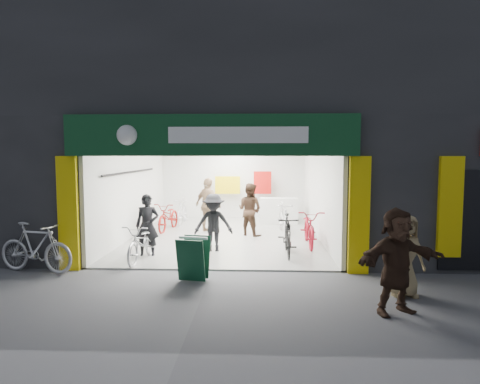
# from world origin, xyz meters

# --- Properties ---
(ground) EXTENTS (60.00, 60.00, 0.00)m
(ground) POSITION_xyz_m (0.00, 0.00, 0.00)
(ground) COLOR #56565B
(ground) RESTS_ON ground
(building) EXTENTS (17.00, 10.27, 8.00)m
(building) POSITION_xyz_m (0.91, 4.99, 4.31)
(building) COLOR #232326
(building) RESTS_ON ground
(bike_left_front) EXTENTS (0.78, 1.85, 0.94)m
(bike_left_front) POSITION_xyz_m (-1.80, 0.77, 0.47)
(bike_left_front) COLOR silver
(bike_left_front) RESTS_ON ground
(bike_left_midfront) EXTENTS (0.68, 1.77, 1.04)m
(bike_left_midfront) POSITION_xyz_m (-2.50, 4.03, 0.52)
(bike_left_midfront) COLOR black
(bike_left_midfront) RESTS_ON ground
(bike_left_midback) EXTENTS (0.88, 1.94, 0.99)m
(bike_left_midback) POSITION_xyz_m (-2.03, 4.95, 0.49)
(bike_left_midback) COLOR #9A120E
(bike_left_midback) RESTS_ON ground
(bike_left_back) EXTENTS (0.49, 1.70, 1.02)m
(bike_left_back) POSITION_xyz_m (-1.80, 6.28, 0.51)
(bike_left_back) COLOR silver
(bike_left_back) RESTS_ON ground
(bike_right_front) EXTENTS (0.51, 1.79, 1.07)m
(bike_right_front) POSITION_xyz_m (1.80, 1.53, 0.54)
(bike_right_front) COLOR black
(bike_right_front) RESTS_ON ground
(bike_right_mid) EXTENTS (0.74, 2.05, 1.07)m
(bike_right_mid) POSITION_xyz_m (2.50, 2.69, 0.54)
(bike_right_mid) COLOR maroon
(bike_right_mid) RESTS_ON ground
(bike_right_back) EXTENTS (0.69, 1.80, 1.05)m
(bike_right_back) POSITION_xyz_m (1.87, 4.59, 0.53)
(bike_right_back) COLOR #BCBCC1
(bike_right_back) RESTS_ON ground
(parked_bike) EXTENTS (1.96, 0.95, 1.14)m
(parked_bike) POSITION_xyz_m (-3.91, -0.30, 0.57)
(parked_bike) COLOR silver
(parked_bike) RESTS_ON ground
(customer_a) EXTENTS (0.63, 0.44, 1.62)m
(customer_a) POSITION_xyz_m (-1.80, 1.26, 0.81)
(customer_a) COLOR black
(customer_a) RESTS_ON ground
(customer_b) EXTENTS (1.05, 0.98, 1.71)m
(customer_b) POSITION_xyz_m (0.77, 4.14, 0.86)
(customer_b) COLOR #372419
(customer_b) RESTS_ON ground
(customer_c) EXTENTS (1.09, 0.71, 1.58)m
(customer_c) POSITION_xyz_m (-0.16, 1.83, 0.79)
(customer_c) COLOR black
(customer_c) RESTS_ON ground
(customer_d) EXTENTS (1.14, 1.01, 1.85)m
(customer_d) POSITION_xyz_m (-0.64, 4.71, 0.92)
(customer_d) COLOR #917254
(customer_d) RESTS_ON ground
(pedestrian_near) EXTENTS (0.86, 0.68, 1.55)m
(pedestrian_near) POSITION_xyz_m (3.76, -1.56, 0.77)
(pedestrian_near) COLOR #947F56
(pedestrian_near) RESTS_ON ground
(pedestrian_far) EXTENTS (1.72, 1.10, 1.77)m
(pedestrian_far) POSITION_xyz_m (3.33, -2.43, 0.89)
(pedestrian_far) COLOR #332117
(pedestrian_far) RESTS_ON ground
(sandwich_board) EXTENTS (0.68, 0.69, 0.90)m
(sandwich_board) POSITION_xyz_m (-0.30, -0.76, 0.50)
(sandwich_board) COLOR #0F3D25
(sandwich_board) RESTS_ON ground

